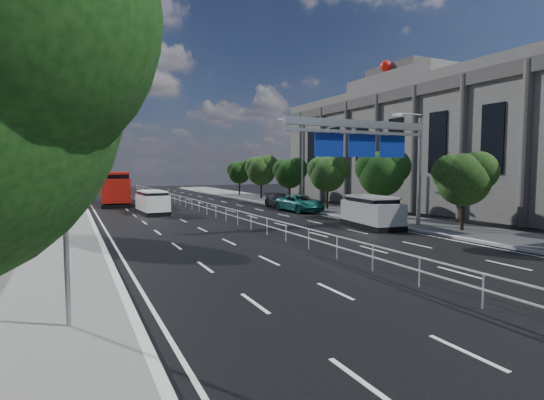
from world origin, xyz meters
TOP-DOWN VIEW (x-y plane):
  - ground at (0.00, 0.00)m, footprint 160.00×160.00m
  - sidewalk_near at (-11.50, 0.00)m, footprint 5.00×140.00m
  - kerb_near at (-9.00, 0.00)m, footprint 0.25×140.00m
  - median_fence at (0.00, 22.50)m, footprint 0.05×85.00m
  - toilet_sign at (-10.95, 0.00)m, footprint 1.62×0.18m
  - overhead_gantry at (6.74, 10.05)m, footprint 10.24×0.38m
  - streetlight_far at (10.50, 26.00)m, footprint 2.78×2.40m
  - civic_hall at (23.72, 22.00)m, footprint 14.40×36.00m
  - near_tree_back at (-11.94, 17.97)m, footprint 4.84×4.51m
  - far_tree_c at (11.24, 6.98)m, footprint 3.52×3.28m
  - far_tree_d at (11.25, 14.48)m, footprint 3.85×3.59m
  - far_tree_e at (11.25, 21.98)m, footprint 3.63×3.38m
  - far_tree_f at (11.24, 29.48)m, footprint 3.52×3.28m
  - far_tree_g at (11.25, 36.98)m, footprint 3.96×3.69m
  - far_tree_h at (11.24, 44.48)m, footprint 3.41×3.18m
  - white_minivan at (-4.04, 25.68)m, footprint 2.23×4.70m
  - red_bus at (-5.73, 37.65)m, footprint 3.99×11.82m
  - near_car_silver at (-3.45, 34.32)m, footprint 2.17×4.32m
  - near_car_dark at (-4.24, 59.17)m, footprint 1.68×4.74m
  - silver_minivan at (7.63, 11.15)m, footprint 2.78×5.24m
  - parked_car_teal at (8.30, 22.00)m, footprint 2.89×5.58m
  - parked_car_dark at (8.30, 26.15)m, footprint 2.52×4.99m
  - pedestrian_a at (9.60, 11.93)m, footprint 0.69×0.61m
  - pedestrian_b at (11.27, 14.99)m, footprint 0.96×0.76m

SIDE VIEW (x-z plane):
  - ground at x=0.00m, z-range 0.00..0.00m
  - sidewalk_near at x=-11.50m, z-range 0.00..0.14m
  - kerb_near at x=-9.00m, z-range -0.01..0.15m
  - median_fence at x=0.00m, z-range 0.01..1.04m
  - parked_car_dark at x=8.30m, z-range 0.00..1.39m
  - near_car_silver at x=-3.45m, z-range 0.00..1.41m
  - parked_car_teal at x=8.30m, z-range 0.00..1.50m
  - near_car_dark at x=-4.24m, z-range 0.00..1.56m
  - pedestrian_a at x=9.60m, z-range 0.14..1.73m
  - white_minivan at x=-4.04m, z-range -0.02..1.98m
  - silver_minivan at x=7.63m, z-range -0.02..2.06m
  - pedestrian_b at x=11.27m, z-range 0.14..2.09m
  - red_bus at x=-5.73m, z-range 0.07..3.54m
  - toilet_sign at x=-10.95m, z-range 0.77..5.11m
  - far_tree_h at x=11.24m, z-range 0.97..5.88m
  - far_tree_c at x=11.24m, z-range 0.95..5.90m
  - far_tree_f at x=11.24m, z-range 0.98..6.00m
  - far_tree_e at x=11.25m, z-range 0.99..6.12m
  - far_tree_d at x=11.25m, z-range 1.02..6.36m
  - far_tree_g at x=11.25m, z-range 1.03..6.48m
  - near_tree_back at x=-11.94m, z-range 1.27..7.96m
  - streetlight_far at x=10.50m, z-range 0.71..9.71m
  - overhead_gantry at x=6.74m, z-range 1.88..9.33m
  - civic_hall at x=23.72m, z-range -0.91..13.44m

